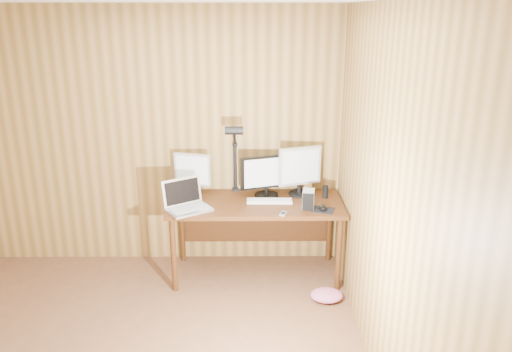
{
  "coord_description": "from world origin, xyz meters",
  "views": [
    {
      "loc": [
        0.89,
        -2.68,
        2.42
      ],
      "look_at": [
        0.93,
        1.58,
        1.02
      ],
      "focal_mm": 35.0,
      "sensor_mm": 36.0,
      "label": 1
    }
  ],
  "objects_px": {
    "laptop": "(186,202)",
    "monitor_right": "(300,169)",
    "speaker": "(325,192)",
    "desk": "(256,211)",
    "monitor_left": "(193,173)",
    "mouse": "(323,208)",
    "monitor_center": "(267,176)",
    "desk_lamp": "(235,149)",
    "phone": "(283,214)",
    "keyboard": "(270,201)",
    "hard_drive": "(308,199)"
  },
  "relations": [
    {
      "from": "monitor_center",
      "to": "keyboard",
      "type": "xyz_separation_m",
      "value": [
        0.02,
        -0.15,
        -0.2
      ]
    },
    {
      "from": "speaker",
      "to": "monitor_center",
      "type": "bearing_deg",
      "value": 174.59
    },
    {
      "from": "mouse",
      "to": "speaker",
      "type": "height_order",
      "value": "speaker"
    },
    {
      "from": "keyboard",
      "to": "monitor_right",
      "type": "bearing_deg",
      "value": 33.69
    },
    {
      "from": "monitor_center",
      "to": "monitor_right",
      "type": "relative_size",
      "value": 1.05
    },
    {
      "from": "monitor_right",
      "to": "phone",
      "type": "xyz_separation_m",
      "value": [
        -0.18,
        -0.48,
        -0.25
      ]
    },
    {
      "from": "hard_drive",
      "to": "mouse",
      "type": "bearing_deg",
      "value": -15.14
    },
    {
      "from": "keyboard",
      "to": "speaker",
      "type": "xyz_separation_m",
      "value": [
        0.53,
        0.1,
        0.05
      ]
    },
    {
      "from": "desk",
      "to": "speaker",
      "type": "relative_size",
      "value": 13.27
    },
    {
      "from": "monitor_left",
      "to": "desk_lamp",
      "type": "relative_size",
      "value": 0.56
    },
    {
      "from": "desk",
      "to": "desk_lamp",
      "type": "relative_size",
      "value": 2.2
    },
    {
      "from": "monitor_left",
      "to": "keyboard",
      "type": "bearing_deg",
      "value": -1.42
    },
    {
      "from": "monitor_center",
      "to": "desk_lamp",
      "type": "height_order",
      "value": "desk_lamp"
    },
    {
      "from": "mouse",
      "to": "desk_lamp",
      "type": "bearing_deg",
      "value": 168.17
    },
    {
      "from": "mouse",
      "to": "hard_drive",
      "type": "height_order",
      "value": "hard_drive"
    },
    {
      "from": "laptop",
      "to": "keyboard",
      "type": "xyz_separation_m",
      "value": [
        0.75,
        0.17,
        -0.06
      ]
    },
    {
      "from": "hard_drive",
      "to": "desk_lamp",
      "type": "height_order",
      "value": "desk_lamp"
    },
    {
      "from": "monitor_center",
      "to": "monitor_left",
      "type": "relative_size",
      "value": 1.22
    },
    {
      "from": "desk",
      "to": "phone",
      "type": "distance_m",
      "value": 0.46
    },
    {
      "from": "speaker",
      "to": "monitor_right",
      "type": "bearing_deg",
      "value": 160.65
    },
    {
      "from": "monitor_center",
      "to": "phone",
      "type": "bearing_deg",
      "value": -91.35
    },
    {
      "from": "monitor_left",
      "to": "laptop",
      "type": "height_order",
      "value": "monitor_left"
    },
    {
      "from": "laptop",
      "to": "desk_lamp",
      "type": "relative_size",
      "value": 0.64
    },
    {
      "from": "desk_lamp",
      "to": "speaker",
      "type": "bearing_deg",
      "value": 5.61
    },
    {
      "from": "laptop",
      "to": "monitor_center",
      "type": "bearing_deg",
      "value": -9.56
    },
    {
      "from": "laptop",
      "to": "monitor_right",
      "type": "bearing_deg",
      "value": -14.63
    },
    {
      "from": "keyboard",
      "to": "desk",
      "type": "bearing_deg",
      "value": 152.41
    },
    {
      "from": "monitor_center",
      "to": "desk_lamp",
      "type": "xyz_separation_m",
      "value": [
        -0.3,
        0.06,
        0.24
      ]
    },
    {
      "from": "desk",
      "to": "monitor_left",
      "type": "xyz_separation_m",
      "value": [
        -0.6,
        0.14,
        0.34
      ]
    },
    {
      "from": "monitor_left",
      "to": "phone",
      "type": "relative_size",
      "value": 3.69
    },
    {
      "from": "laptop",
      "to": "speaker",
      "type": "distance_m",
      "value": 1.31
    },
    {
      "from": "phone",
      "to": "monitor_center",
      "type": "bearing_deg",
      "value": 125.22
    },
    {
      "from": "keyboard",
      "to": "hard_drive",
      "type": "height_order",
      "value": "hard_drive"
    },
    {
      "from": "phone",
      "to": "hard_drive",
      "type": "bearing_deg",
      "value": 51.57
    },
    {
      "from": "monitor_center",
      "to": "hard_drive",
      "type": "height_order",
      "value": "monitor_center"
    },
    {
      "from": "monitor_left",
      "to": "laptop",
      "type": "xyz_separation_m",
      "value": [
        -0.02,
        -0.37,
        -0.15
      ]
    },
    {
      "from": "desk",
      "to": "desk_lamp",
      "type": "bearing_deg",
      "value": 143.9
    },
    {
      "from": "laptop",
      "to": "phone",
      "type": "bearing_deg",
      "value": -42.02
    },
    {
      "from": "hard_drive",
      "to": "speaker",
      "type": "distance_m",
      "value": 0.31
    },
    {
      "from": "monitor_left",
      "to": "speaker",
      "type": "xyz_separation_m",
      "value": [
        1.26,
        -0.11,
        -0.16
      ]
    },
    {
      "from": "mouse",
      "to": "desk_lamp",
      "type": "height_order",
      "value": "desk_lamp"
    },
    {
      "from": "desk",
      "to": "mouse",
      "type": "relative_size",
      "value": 14.09
    },
    {
      "from": "desk",
      "to": "mouse",
      "type": "xyz_separation_m",
      "value": [
        0.59,
        -0.27,
        0.15
      ]
    },
    {
      "from": "monitor_left",
      "to": "desk_lamp",
      "type": "bearing_deg",
      "value": 15.52
    },
    {
      "from": "mouse",
      "to": "hard_drive",
      "type": "relative_size",
      "value": 0.69
    },
    {
      "from": "monitor_left",
      "to": "mouse",
      "type": "xyz_separation_m",
      "value": [
        1.19,
        -0.41,
        -0.19
      ]
    },
    {
      "from": "phone",
      "to": "desk_lamp",
      "type": "relative_size",
      "value": 0.15
    },
    {
      "from": "monitor_right",
      "to": "laptop",
      "type": "relative_size",
      "value": 1.02
    },
    {
      "from": "keyboard",
      "to": "hard_drive",
      "type": "bearing_deg",
      "value": -22.29
    },
    {
      "from": "laptop",
      "to": "desk_lamp",
      "type": "height_order",
      "value": "desk_lamp"
    }
  ]
}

